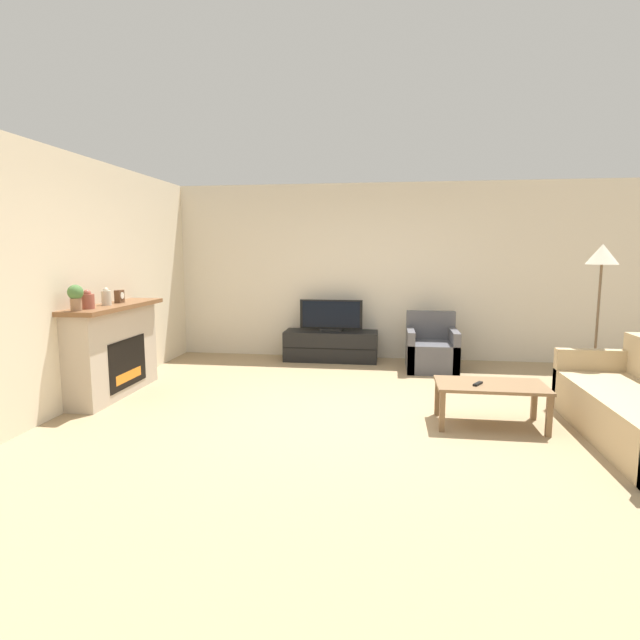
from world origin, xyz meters
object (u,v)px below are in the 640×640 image
remote (478,384)px  tv (331,317)px  mantel_vase_left (88,300)px  mantel_clock (119,296)px  tv_stand (331,346)px  armchair (431,351)px  coffee_table (491,389)px  floor_lamp (602,265)px  fireplace (114,349)px  potted_plant (76,296)px  mantel_vase_centre_left (106,297)px

remote → tv: bearing=154.2°
mantel_vase_left → mantel_clock: bearing=89.9°
tv_stand → armchair: size_ratio=1.76×
coffee_table → floor_lamp: (1.31, 1.01, 1.16)m
armchair → coffee_table: armchair is taller
mantel_vase_left → tv: mantel_vase_left is taller
fireplace → tv: size_ratio=1.64×
potted_plant → tv_stand: (2.27, 2.86, -0.99)m
tv_stand → potted_plant: bearing=-128.4°
tv_stand → remote: size_ratio=9.53×
fireplace → mantel_vase_centre_left: size_ratio=7.85×
potted_plant → tv: 3.69m
tv → mantel_vase_left: bearing=-130.5°
mantel_clock → coffee_table: bearing=-8.8°
mantel_clock → floor_lamp: size_ratio=0.09×
coffee_table → remote: remote is taller
fireplace → tv_stand: (2.29, 2.19, -0.32)m
mantel_vase_left → armchair: mantel_vase_left is taller
mantel_vase_centre_left → potted_plant: potted_plant is taller
mantel_clock → potted_plant: 0.83m
tv_stand → floor_lamp: 3.80m
fireplace → remote: 4.04m
coffee_table → remote: bearing=-156.9°
potted_plant → remote: potted_plant is taller
potted_plant → coffee_table: bearing=2.6°
fireplace → mantel_vase_centre_left: (0.02, -0.12, 0.61)m
mantel_vase_centre_left → mantel_clock: (0.00, 0.27, -0.02)m
fireplace → floor_lamp: 5.56m
mantel_clock → armchair: size_ratio=0.19×
mantel_vase_left → mantel_clock: mantel_vase_left is taller
fireplace → potted_plant: bearing=-88.6°
mantel_vase_left → coffee_table: 4.20m
potted_plant → floor_lamp: bearing=12.4°
mantel_vase_centre_left → remote: bearing=-6.0°
mantel_clock → coffee_table: mantel_clock is taller
mantel_vase_left → floor_lamp: (5.43, 1.00, 0.36)m
mantel_vase_left → mantel_clock: (0.00, 0.63, -0.01)m
mantel_vase_left → tv_stand: bearing=49.6°
coffee_table → mantel_vase_centre_left: bearing=175.0°
remote → potted_plant: bearing=-146.2°
tv_stand → tv: (0.00, -0.00, 0.45)m
mantel_vase_left → armchair: size_ratio=0.25×
mantel_vase_centre_left → potted_plant: 0.55m
tv → remote: (1.72, -2.73, -0.26)m
tv_stand → floor_lamp: size_ratio=0.81×
remote → floor_lamp: bearing=68.4°
mantel_vase_centre_left → mantel_clock: size_ratio=1.33×
armchair → floor_lamp: bearing=-37.3°
tv_stand → coffee_table: bearing=-55.3°
tv → tv_stand: bearing=90.0°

